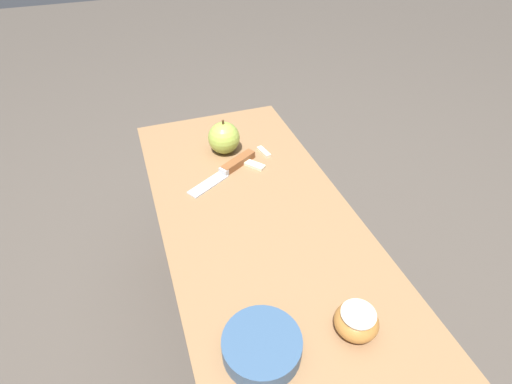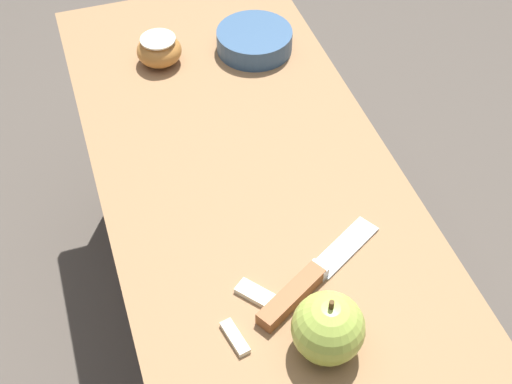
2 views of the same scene
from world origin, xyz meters
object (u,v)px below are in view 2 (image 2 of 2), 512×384
object	(u,v)px
apple_whole	(328,328)
apple_cut	(159,50)
knife	(305,284)
bowl	(254,40)
wooden_bench	(249,218)

from	to	relation	value
apple_whole	apple_cut	distance (m)	0.61
knife	bowl	world-z (taller)	bowl
apple_whole	apple_cut	xyz separation A→B (m)	(0.60, 0.06, -0.02)
wooden_bench	bowl	world-z (taller)	bowl
wooden_bench	knife	xyz separation A→B (m)	(-0.21, -0.01, 0.11)
apple_whole	wooden_bench	bearing A→B (deg)	0.02
knife	apple_whole	world-z (taller)	apple_whole
apple_whole	knife	bearing A→B (deg)	-4.16
wooden_bench	knife	bearing A→B (deg)	-178.24
apple_cut	bowl	world-z (taller)	apple_cut
wooden_bench	apple_cut	size ratio (longest dim) A/B	13.30
apple_whole	bowl	bearing A→B (deg)	-9.84
knife	apple_cut	distance (m)	0.52
apple_cut	wooden_bench	bearing A→B (deg)	-168.18
wooden_bench	knife	size ratio (longest dim) A/B	4.91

